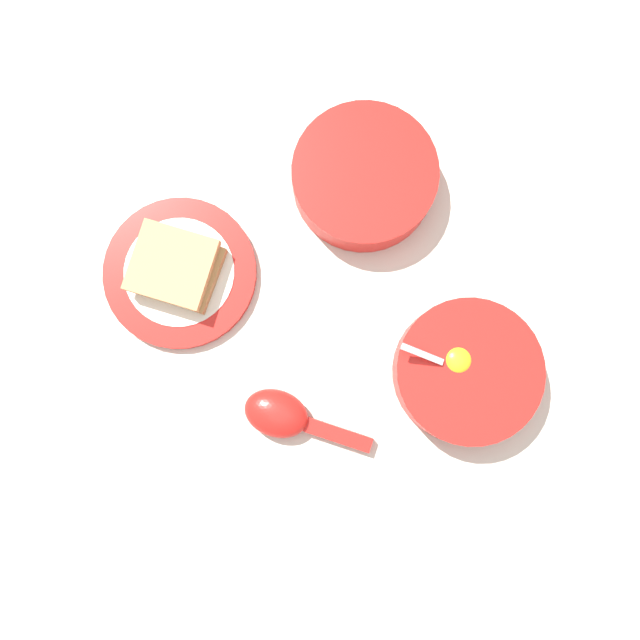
% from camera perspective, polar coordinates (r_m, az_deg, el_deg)
% --- Properties ---
extents(ground_plane, '(3.00, 3.00, 0.00)m').
position_cam_1_polar(ground_plane, '(0.74, 7.70, -1.77)').
color(ground_plane, beige).
extents(egg_bowl, '(0.16, 0.16, 0.07)m').
position_cam_1_polar(egg_bowl, '(0.72, 13.21, -4.52)').
color(egg_bowl, red).
rests_on(egg_bowl, ground_plane).
extents(toast_plate, '(0.18, 0.18, 0.01)m').
position_cam_1_polar(toast_plate, '(0.75, -12.71, 4.31)').
color(toast_plate, red).
rests_on(toast_plate, ground_plane).
extents(toast_sandwich, '(0.12, 0.13, 0.03)m').
position_cam_1_polar(toast_sandwich, '(0.73, -13.13, 4.79)').
color(toast_sandwich, tan).
rests_on(toast_sandwich, toast_plate).
extents(soup_spoon, '(0.13, 0.13, 0.03)m').
position_cam_1_polar(soup_spoon, '(0.72, -3.24, -8.81)').
color(soup_spoon, red).
rests_on(soup_spoon, ground_plane).
extents(congee_bowl, '(0.17, 0.17, 0.05)m').
position_cam_1_polar(congee_bowl, '(0.75, 4.01, 13.00)').
color(congee_bowl, red).
rests_on(congee_bowl, ground_plane).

